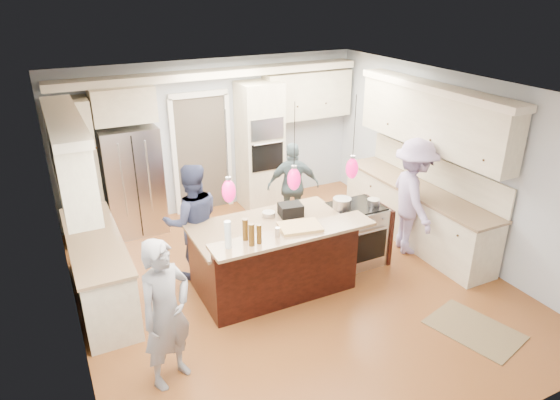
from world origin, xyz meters
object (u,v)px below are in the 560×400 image
(island_range, at_px, (356,234))
(person_bar_end, at_px, (166,314))
(kitchen_island, at_px, (273,256))
(refrigerator, at_px, (133,180))
(person_far_left, at_px, (193,222))

(island_range, height_order, person_bar_end, person_bar_end)
(person_bar_end, bearing_deg, kitchen_island, 6.07)
(refrigerator, relative_size, kitchen_island, 0.86)
(refrigerator, distance_m, person_bar_end, 3.68)
(refrigerator, distance_m, person_far_left, 1.85)
(island_range, bearing_deg, person_far_left, 162.75)
(island_range, bearing_deg, kitchen_island, -176.92)
(kitchen_island, relative_size, island_range, 2.28)
(person_far_left, bearing_deg, refrigerator, -68.68)
(island_range, bearing_deg, refrigerator, 137.41)
(person_far_left, bearing_deg, island_range, 169.96)
(person_bar_end, bearing_deg, person_far_left, 38.80)
(refrigerator, bearing_deg, kitchen_island, -63.11)
(island_range, xyz_separation_m, person_far_left, (-2.26, 0.70, 0.38))
(kitchen_island, relative_size, person_far_left, 1.25)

